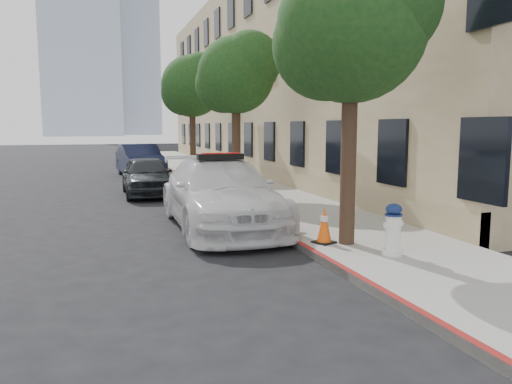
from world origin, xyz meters
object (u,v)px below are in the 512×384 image
at_px(police_car, 221,193).
at_px(parked_car_far, 140,160).
at_px(traffic_cone, 324,225).
at_px(parked_car_mid, 147,176).
at_px(fire_hydrant, 393,230).

bearing_deg(police_car, parked_car_far, 94.15).
relative_size(parked_car_far, traffic_cone, 6.69).
bearing_deg(parked_car_far, traffic_cone, -88.33).
distance_m(police_car, parked_car_far, 13.12).
relative_size(parked_car_mid, fire_hydrant, 4.37).
distance_m(police_car, parked_car_mid, 6.47).
bearing_deg(traffic_cone, parked_car_mid, 105.34).
height_order(parked_car_far, traffic_cone, parked_car_far).
bearing_deg(fire_hydrant, parked_car_mid, 96.24).
distance_m(parked_car_mid, parked_car_far, 6.74).
xyz_separation_m(police_car, traffic_cone, (1.40, -2.79, -0.33)).
relative_size(police_car, fire_hydrant, 6.16).
relative_size(police_car, traffic_cone, 8.06).
relative_size(police_car, parked_car_far, 1.20).
relative_size(parked_car_mid, traffic_cone, 5.72).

